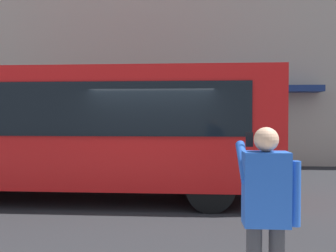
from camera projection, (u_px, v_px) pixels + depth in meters
ground_plane at (155, 205)px, 7.83m from camera, size 60.00×60.00×0.00m
building_facade_far at (173, 18)px, 14.45m from camera, size 28.00×1.55×12.00m
red_bus at (81, 128)px, 8.45m from camera, size 9.05×2.54×3.08m
pedestrian_photographer at (266, 206)px, 3.17m from camera, size 0.53×0.52×1.70m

